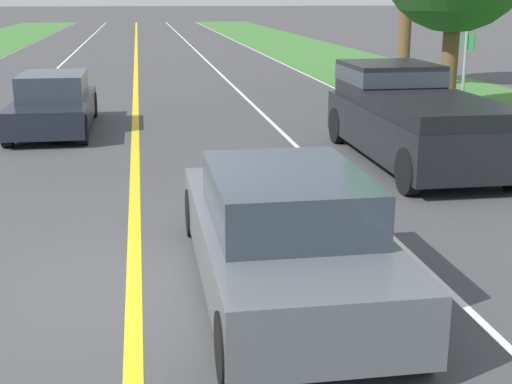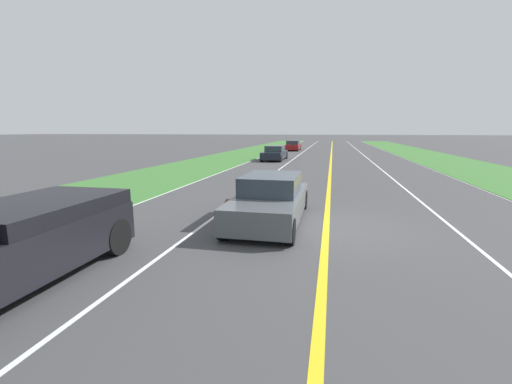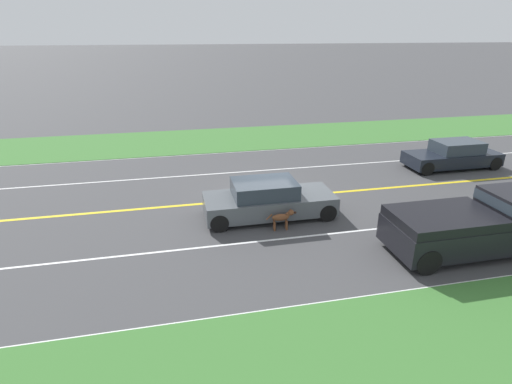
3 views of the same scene
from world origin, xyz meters
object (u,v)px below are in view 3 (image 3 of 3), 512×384
(ego_car, at_px, (268,200))
(pickup_truck, at_px, (482,223))
(dog, at_px, (283,217))
(oncoming_car, at_px, (453,155))

(ego_car, xyz_separation_m, pickup_truck, (3.75, 5.94, 0.27))
(ego_car, bearing_deg, dog, 12.29)
(ego_car, height_order, pickup_truck, pickup_truck)
(dog, distance_m, oncoming_car, 11.29)
(oncoming_car, bearing_deg, ego_car, 108.98)
(dog, xyz_separation_m, oncoming_car, (-4.76, 10.23, 0.17))
(pickup_truck, bearing_deg, dog, -114.55)
(ego_car, distance_m, oncoming_car, 11.09)
(pickup_truck, height_order, oncoming_car, pickup_truck)
(dog, bearing_deg, pickup_truck, 68.87)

